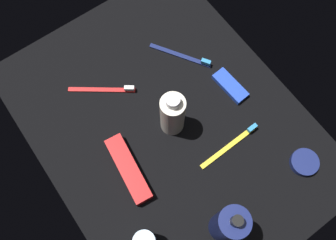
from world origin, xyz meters
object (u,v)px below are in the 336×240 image
toothbrush_yellow (233,143)px  snack_bar_blue (230,86)px  lotion_bottle (228,225)px  toothpaste_box_red (128,169)px  bodywash_bottle (173,114)px  cream_tin_left (304,162)px  toothbrush_navy (184,56)px  toothbrush_red (106,89)px

toothbrush_yellow → snack_bar_blue: (-12.80, 9.58, 0.14)cm
lotion_bottle → toothpaste_box_red: 27.19cm
lotion_bottle → bodywash_bottle: bearing=168.8°
toothbrush_yellow → cream_tin_left: (14.18, 11.28, 0.26)cm
bodywash_bottle → cream_tin_left: bodywash_bottle is taller
toothbrush_navy → snack_bar_blue: size_ratio=1.52×
snack_bar_blue → lotion_bottle: bearing=-45.7°
toothpaste_box_red → snack_bar_blue: bearing=102.1°
lotion_bottle → snack_bar_blue: 37.45cm
toothbrush_yellow → toothpaste_box_red: bearing=-111.0°
lotion_bottle → cream_tin_left: size_ratio=2.95×
lotion_bottle → toothbrush_red: size_ratio=1.35×
bodywash_bottle → toothpaste_box_red: bearing=-77.1°
toothbrush_red → toothbrush_yellow: same height
toothbrush_yellow → bodywash_bottle: bearing=-145.0°
lotion_bottle → cream_tin_left: 27.29cm
cream_tin_left → toothbrush_yellow: bearing=-141.5°
toothbrush_navy → toothpaste_box_red: size_ratio=0.90×
lotion_bottle → cream_tin_left: lotion_bottle is taller
toothpaste_box_red → snack_bar_blue: (-3.19, 34.66, -0.85)cm
toothbrush_red → cream_tin_left: (45.60, 29.32, 0.26)cm
toothpaste_box_red → lotion_bottle: bearing=30.1°
bodywash_bottle → toothbrush_navy: size_ratio=1.03×
cream_tin_left → lotion_bottle: bearing=-89.5°
snack_bar_blue → cream_tin_left: cream_tin_left is taller
toothbrush_red → toothbrush_yellow: size_ratio=0.84×
toothpaste_box_red → cream_tin_left: toothpaste_box_red is taller
toothbrush_red → toothbrush_yellow: bearing=29.9°
lotion_bottle → bodywash_bottle: lotion_bottle is taller
bodywash_bottle → toothbrush_navy: (-14.15, 14.22, -6.79)cm
toothbrush_navy → snack_bar_blue: (14.58, 4.64, 0.14)cm
lotion_bottle → toothbrush_navy: size_ratio=1.30×
toothbrush_navy → bodywash_bottle: bearing=-45.1°
bodywash_bottle → toothbrush_red: (-18.19, -8.77, -6.79)cm
toothpaste_box_red → cream_tin_left: bearing=63.7°
bodywash_bottle → toothbrush_navy: 21.18cm
lotion_bottle → toothbrush_yellow: bearing=134.3°
toothbrush_red → toothbrush_navy: same height
bodywash_bottle → toothbrush_yellow: bearing=35.0°
toothbrush_red → cream_tin_left: bearing=32.7°
lotion_bottle → toothbrush_navy: 46.98cm
toothbrush_yellow → snack_bar_blue: size_ratio=1.73×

